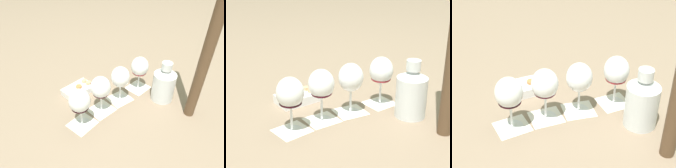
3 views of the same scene
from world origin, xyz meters
The scene contains 11 objects.
ground_plane centered at (0.00, 0.00, 0.00)m, with size 8.00×8.00×0.00m, color #7F6B56.
tasting_card_0 centered at (-0.14, 0.14, 0.00)m, with size 0.15×0.15×0.00m.
tasting_card_1 centered at (-0.04, 0.04, 0.00)m, with size 0.15×0.15×0.00m.
tasting_card_2 centered at (0.04, -0.05, 0.00)m, with size 0.15×0.15×0.00m.
tasting_card_3 centered at (0.14, -0.13, 0.00)m, with size 0.15×0.15×0.00m.
wine_glass_0 centered at (-0.14, 0.14, 0.13)m, with size 0.09×0.09×0.19m.
wine_glass_1 centered at (-0.04, 0.04, 0.13)m, with size 0.09×0.09×0.19m.
wine_glass_2 centered at (0.04, -0.05, 0.13)m, with size 0.09×0.09×0.19m.
wine_glass_3 centered at (0.14, -0.13, 0.13)m, with size 0.09×0.09×0.19m.
ceramic_vase centered at (-0.05, 0.25, 0.09)m, with size 0.11×0.11×0.21m.
snack_dish centered at (-0.09, -0.18, 0.02)m, with size 0.18×0.18×0.05m.
Camera 3 is at (0.89, 0.38, 0.73)m, focal length 55.00 mm.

